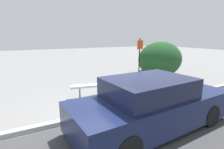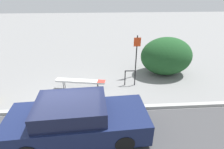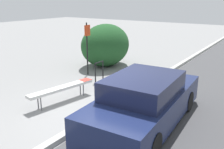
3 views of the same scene
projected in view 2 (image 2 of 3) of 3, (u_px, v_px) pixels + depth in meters
ground_plane at (69, 111)px, 7.03m from camera, size 60.00×60.00×0.00m
curb at (69, 110)px, 7.00m from camera, size 60.00×0.20×0.13m
bench at (81, 81)px, 8.29m from camera, size 2.39×0.72×0.53m
bike_rack at (130, 76)px, 8.69m from camera, size 0.55×0.07×0.83m
sign_post at (136, 53)px, 9.18m from camera, size 0.36×0.08×2.30m
shrub_hedge at (166, 56)px, 9.66m from camera, size 2.82×2.14×2.10m
parked_car_near at (77, 120)px, 5.64m from camera, size 4.56×1.98×1.38m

